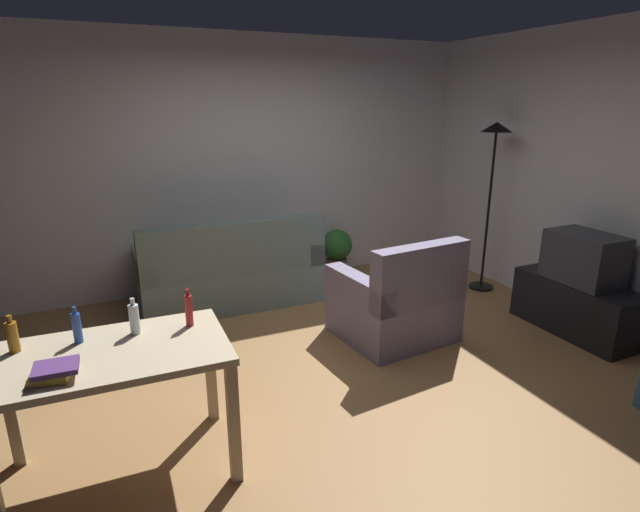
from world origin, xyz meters
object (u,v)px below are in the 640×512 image
tv (584,258)px  bottle_blue (77,327)px  torchiere_lamp (493,161)px  desk (113,369)px  couch (231,275)px  bottle_amber (13,336)px  bottle_red (189,310)px  armchair (397,303)px  potted_plant (337,250)px  book_stack (54,371)px  tv_stand (576,307)px  bottle_clear (134,318)px

tv → bottle_blue: size_ratio=2.89×
torchiere_lamp → bottle_blue: (-4.00, -1.32, -0.56)m
tv → desk: size_ratio=0.50×
torchiere_lamp → tv: bearing=-89.8°
couch → bottle_blue: bearing=56.7°
tv → bottle_amber: bearing=91.0°
desk → bottle_red: bottle_red is taller
torchiere_lamp → bottle_amber: 4.53m
desk → bottle_red: size_ratio=5.39×
tv → armchair: 1.69m
potted_plant → bottle_amber: bottle_amber is taller
bottle_blue → book_stack: (-0.10, -0.35, -0.05)m
couch → tv_stand: bearing=144.0°
book_stack → tv_stand: bearing=6.3°
potted_plant → book_stack: bearing=-136.1°
bottle_clear → book_stack: (-0.39, -0.35, -0.06)m
bottle_amber → bottle_clear: bottle_clear is taller
bottle_blue → book_stack: bottle_blue is taller
desk → armchair: (2.31, 0.83, -0.33)m
torchiere_lamp → bottle_blue: size_ratio=8.72×
bottle_clear → book_stack: size_ratio=0.94×
desk → tv_stand: bearing=5.0°
bottle_red → tv: bearing=2.1°
bottle_clear → armchair: bearing=17.0°
tv → book_stack: 4.13m
tv_stand → bottle_clear: bearing=91.6°
tv_stand → bottle_red: size_ratio=4.89×
tv → bottle_red: bottle_red is taller
torchiere_lamp → potted_plant: bearing=141.6°
bottle_amber → bottle_red: size_ratio=0.90×
armchair → desk: bearing=13.8°
bottle_amber → bottle_clear: size_ratio=0.97×
tv → bottle_red: size_ratio=2.67×
couch → armchair: 1.78m
tv_stand → bottle_clear: size_ratio=5.24×
potted_plant → couch: bearing=-167.1°
couch → tv_stand: 3.30m
tv_stand → potted_plant: size_ratio=1.93×
bottle_amber → book_stack: size_ratio=0.91×
torchiere_lamp → couch: bearing=164.9°
armchair → book_stack: size_ratio=4.39×
tv_stand → bottle_clear: (-3.71, -0.10, 0.61)m
tv → torchiere_lamp: torchiere_lamp is taller
tv → desk: bearing=94.0°
bottle_blue → tv: bearing=1.4°
potted_plant → bottle_amber: (-3.00, -2.33, 0.52)m
armchair → bottle_amber: (-2.76, -0.64, 0.53)m
bottle_blue → bottle_red: bearing=-2.8°
tv → tv_stand: bearing=90.0°
desk → armchair: armchair is taller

